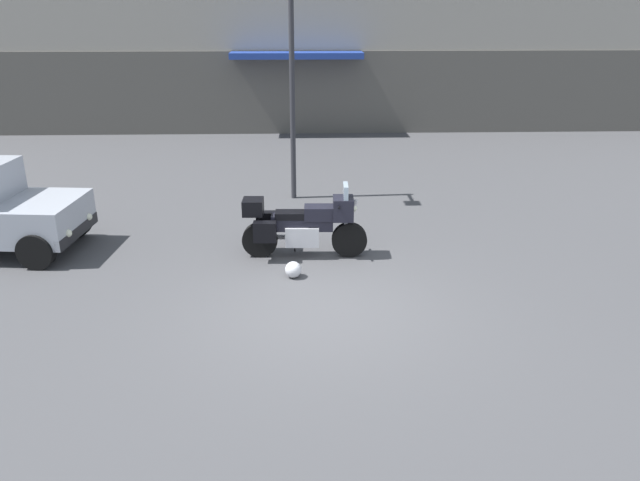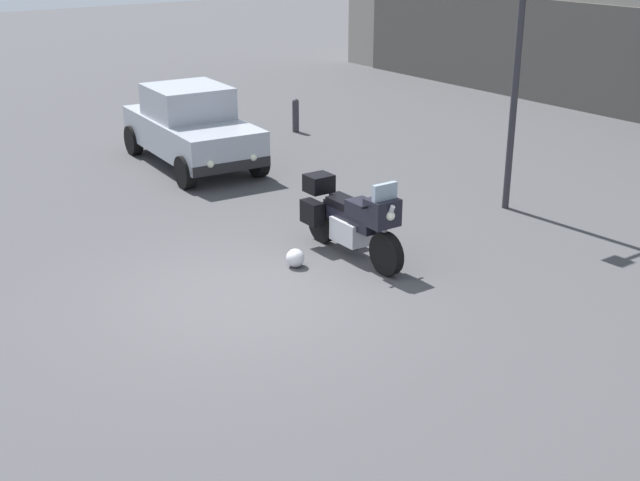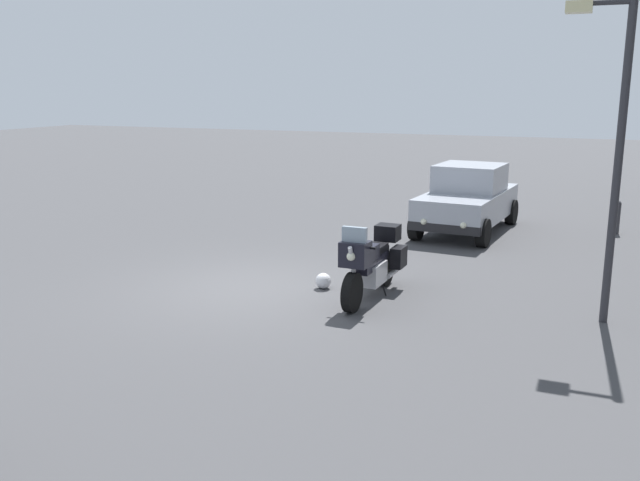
% 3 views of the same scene
% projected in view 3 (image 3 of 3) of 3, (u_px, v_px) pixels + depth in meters
% --- Properties ---
extents(ground_plane, '(80.00, 80.00, 0.00)m').
position_uv_depth(ground_plane, '(251.00, 288.00, 12.08)').
color(ground_plane, '#424244').
extents(motorcycle, '(2.26, 0.77, 1.36)m').
position_uv_depth(motorcycle, '(371.00, 262.00, 11.42)').
color(motorcycle, black).
rests_on(motorcycle, ground).
extents(helmet, '(0.28, 0.28, 0.28)m').
position_uv_depth(helmet, '(323.00, 281.00, 12.02)').
color(helmet, silver).
rests_on(helmet, ground).
extents(car_hatchback_near, '(3.98, 2.09, 1.64)m').
position_uv_depth(car_hatchback_near, '(468.00, 199.00, 16.62)').
color(car_hatchback_near, '#9EA3AD').
rests_on(car_hatchback_near, ground).
extents(streetlamp_curbside, '(0.28, 0.94, 4.73)m').
position_uv_depth(streetlamp_curbside, '(610.00, 130.00, 9.77)').
color(streetlamp_curbside, '#2D2D33').
rests_on(streetlamp_curbside, ground).
extents(bollard_curbside, '(0.16, 0.16, 0.82)m').
position_uv_depth(bollard_curbside, '(617.00, 216.00, 16.43)').
color(bollard_curbside, '#333338').
rests_on(bollard_curbside, ground).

